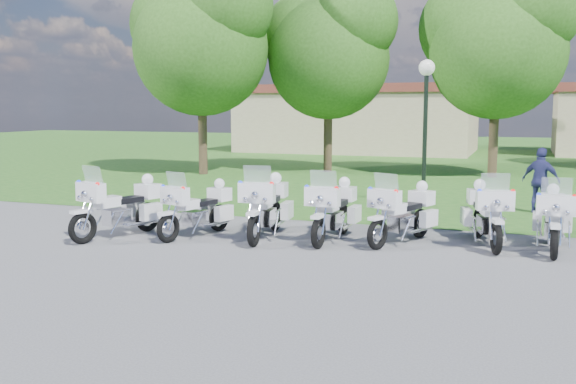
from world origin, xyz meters
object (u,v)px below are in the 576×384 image
(motorcycle_0, at_px, (121,206))
(motorcycle_1, at_px, (199,208))
(motorcycle_5, at_px, (486,213))
(lamp_post, at_px, (426,96))
(motorcycle_6, at_px, (553,218))
(bystander_c, at_px, (541,181))
(motorcycle_2, at_px, (267,206))
(motorcycle_4, at_px, (404,213))
(motorcycle_3, at_px, (334,209))

(motorcycle_0, xyz_separation_m, motorcycle_1, (1.53, 0.63, -0.06))
(motorcycle_5, distance_m, lamp_post, 5.50)
(motorcycle_6, distance_m, bystander_c, 4.59)
(motorcycle_5, height_order, bystander_c, bystander_c)
(bystander_c, bearing_deg, motorcycle_2, 69.45)
(motorcycle_1, height_order, motorcycle_2, motorcycle_2)
(motorcycle_5, bearing_deg, motorcycle_0, -1.05)
(motorcycle_6, bearing_deg, motorcycle_1, 9.28)
(motorcycle_0, height_order, motorcycle_5, motorcycle_0)
(motorcycle_0, bearing_deg, motorcycle_4, -148.52)
(motorcycle_1, bearing_deg, motorcycle_2, -149.85)
(motorcycle_1, height_order, motorcycle_6, motorcycle_6)
(motorcycle_1, relative_size, motorcycle_6, 0.95)
(motorcycle_6, bearing_deg, motorcycle_4, 6.65)
(motorcycle_2, bearing_deg, lamp_post, -121.74)
(motorcycle_3, xyz_separation_m, motorcycle_5, (3.02, 0.62, -0.00))
(lamp_post, relative_size, bystander_c, 2.36)
(motorcycle_4, xyz_separation_m, lamp_post, (-0.32, 4.95, 2.45))
(motorcycle_4, bearing_deg, bystander_c, -96.55)
(motorcycle_1, bearing_deg, bystander_c, -124.88)
(motorcycle_1, xyz_separation_m, lamp_post, (3.96, 5.77, 2.46))
(motorcycle_2, distance_m, motorcycle_6, 5.75)
(motorcycle_4, distance_m, bystander_c, 5.61)
(motorcycle_1, height_order, lamp_post, lamp_post)
(motorcycle_6, bearing_deg, motorcycle_2, 7.94)
(motorcycle_5, height_order, lamp_post, lamp_post)
(bystander_c, bearing_deg, motorcycle_3, 76.52)
(motorcycle_0, relative_size, motorcycle_1, 1.08)
(motorcycle_3, height_order, motorcycle_4, motorcycle_3)
(motorcycle_4, relative_size, lamp_post, 0.52)
(motorcycle_2, distance_m, motorcycle_4, 2.88)
(motorcycle_0, bearing_deg, lamp_post, -113.20)
(motorcycle_5, relative_size, bystander_c, 1.30)
(motorcycle_5, distance_m, motorcycle_6, 1.26)
(motorcycle_2, relative_size, motorcycle_4, 1.14)
(motorcycle_4, bearing_deg, motorcycle_5, -143.38)
(motorcycle_0, xyz_separation_m, motorcycle_3, (4.39, 1.24, -0.02))
(motorcycle_1, xyz_separation_m, motorcycle_6, (7.14, 1.16, 0.02))
(bystander_c, bearing_deg, motorcycle_0, 62.19)
(motorcycle_3, bearing_deg, motorcycle_0, 18.12)
(motorcycle_0, xyz_separation_m, bystander_c, (8.53, 6.36, 0.20))
(motorcycle_2, height_order, bystander_c, bystander_c)
(lamp_post, bearing_deg, motorcycle_1, -124.47)
(motorcycle_0, xyz_separation_m, lamp_post, (5.49, 6.40, 2.41))
(motorcycle_4, height_order, motorcycle_6, motorcycle_6)
(motorcycle_1, bearing_deg, motorcycle_4, -153.28)
(motorcycle_3, bearing_deg, motorcycle_2, 11.98)
(lamp_post, bearing_deg, motorcycle_2, -114.99)
(motorcycle_3, distance_m, motorcycle_4, 1.44)
(motorcycle_4, distance_m, lamp_post, 5.53)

